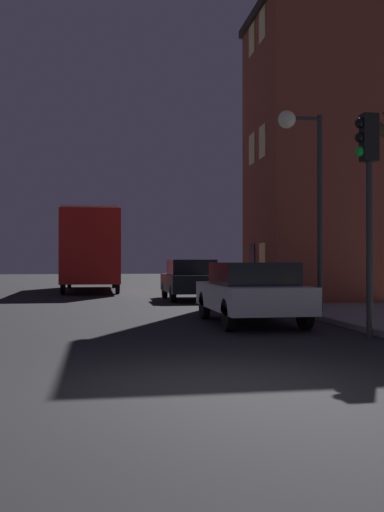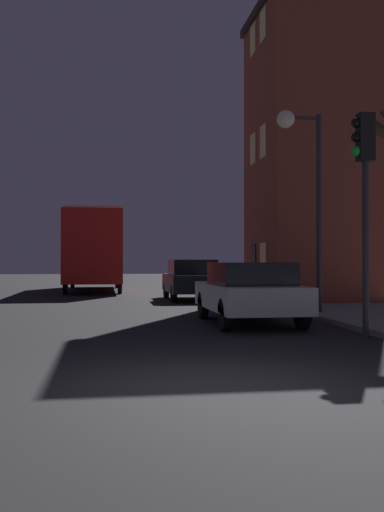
{
  "view_description": "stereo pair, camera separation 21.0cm",
  "coord_description": "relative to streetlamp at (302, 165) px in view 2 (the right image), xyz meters",
  "views": [
    {
      "loc": [
        -1.37,
        -6.23,
        1.45
      ],
      "look_at": [
        1.52,
        11.07,
        1.62
      ],
      "focal_mm": 40.0,
      "sensor_mm": 36.0,
      "label": 1
    },
    {
      "loc": [
        -1.16,
        -6.27,
        1.45
      ],
      "look_at": [
        1.52,
        11.07,
        1.62
      ],
      "focal_mm": 40.0,
      "sensor_mm": 36.0,
      "label": 2
    }
  ],
  "objects": [
    {
      "name": "bus",
      "position": [
        -5.61,
        14.46,
        -1.71
      ],
      "size": [
        2.59,
        9.04,
        3.82
      ],
      "color": "red",
      "rests_on": "ground"
    },
    {
      "name": "car_near_lane",
      "position": [
        -1.79,
        -1.37,
        -3.21
      ],
      "size": [
        1.85,
        4.06,
        1.42
      ],
      "color": "#B7BABF",
      "rests_on": "ground"
    },
    {
      "name": "traffic_light",
      "position": [
        -0.28,
        -4.13,
        -0.93
      ],
      "size": [
        0.43,
        0.24,
        4.24
      ],
      "color": "#28282B",
      "rests_on": "ground"
    },
    {
      "name": "brick_building",
      "position": [
        2.11,
        5.11,
        1.31
      ],
      "size": [
        4.01,
        4.41,
        10.29
      ],
      "color": "brown",
      "rests_on": "sidewalk"
    },
    {
      "name": "ground_plane",
      "position": [
        -3.95,
        -7.94,
        -3.98
      ],
      "size": [
        120.0,
        120.0,
        0.0
      ],
      "primitive_type": "plane",
      "color": "black"
    },
    {
      "name": "streetlamp",
      "position": [
        0.0,
        0.0,
        0.0
      ],
      "size": [
        1.2,
        0.47,
        5.26
      ],
      "color": "#28282B",
      "rests_on": "sidewalk"
    },
    {
      "name": "car_mid_lane",
      "position": [
        -1.85,
        6.98,
        -3.19
      ],
      "size": [
        1.83,
        3.8,
        1.51
      ],
      "color": "black",
      "rests_on": "ground"
    }
  ]
}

